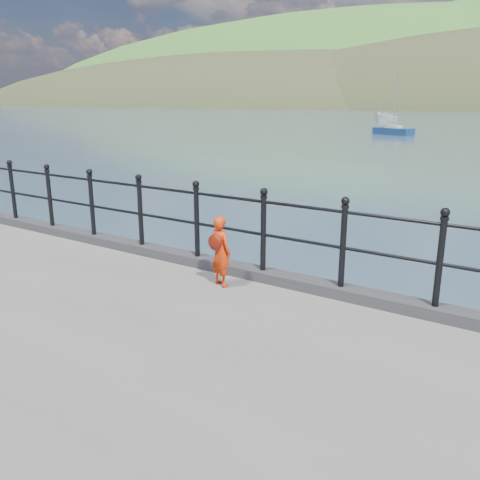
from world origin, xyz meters
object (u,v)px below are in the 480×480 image
Objects in this scene: sailboat_port at (393,132)px; railing at (229,219)px; child at (220,251)px; launch_white at (386,121)px.

railing is at bearing -52.98° from sailboat_port.
launch_white is at bearing -56.34° from child.
railing is 57.71m from launch_white.
sailboat_port is (-12.00, 46.33, -1.48)m from railing.
launch_white is 0.83× the size of sailboat_port.
child is at bearing -52.87° from sailboat_port.
child is (0.24, -0.54, -0.32)m from railing.
child is 0.19× the size of launch_white.
child is 0.15× the size of sailboat_port.
launch_white reaches higher than child.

